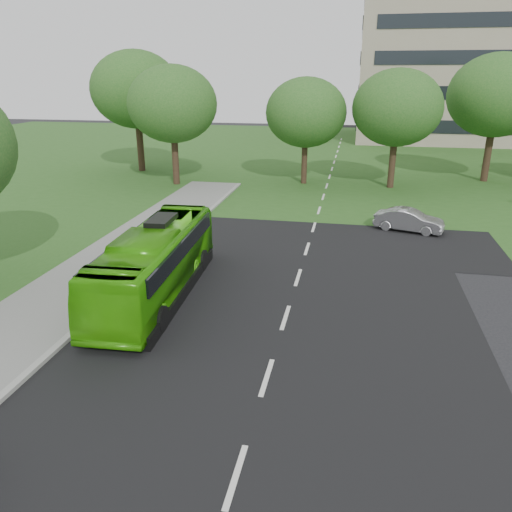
% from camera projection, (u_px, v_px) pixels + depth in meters
% --- Properties ---
extents(ground, '(160.00, 160.00, 0.00)m').
position_uv_depth(ground, '(277.00, 344.00, 16.82)').
color(ground, black).
rests_on(ground, ground).
extents(street_surfaces, '(120.00, 120.00, 0.15)m').
position_uv_depth(street_surfaces, '(319.00, 194.00, 37.84)').
color(street_surfaces, black).
rests_on(street_surfaces, ground).
extents(tree_park_a, '(7.08, 7.08, 9.41)m').
position_uv_depth(tree_park_a, '(172.00, 104.00, 39.37)').
color(tree_park_a, black).
rests_on(tree_park_a, ground).
extents(tree_park_b, '(6.46, 6.46, 8.47)m').
position_uv_depth(tree_park_b, '(306.00, 113.00, 39.85)').
color(tree_park_b, black).
rests_on(tree_park_b, ground).
extents(tree_park_c, '(6.85, 6.85, 9.10)m').
position_uv_depth(tree_park_c, '(397.00, 108.00, 38.15)').
color(tree_park_c, black).
rests_on(tree_park_c, ground).
extents(tree_park_d, '(7.80, 7.80, 10.32)m').
position_uv_depth(tree_park_d, '(497.00, 96.00, 40.29)').
color(tree_park_d, black).
rests_on(tree_park_d, ground).
extents(tree_park_f, '(8.05, 8.05, 10.74)m').
position_uv_depth(tree_park_f, '(136.00, 90.00, 44.85)').
color(tree_park_f, black).
rests_on(tree_park_f, ground).
extents(bus, '(2.86, 10.18, 2.81)m').
position_uv_depth(bus, '(156.00, 262.00, 20.22)').
color(bus, '#41B90E').
rests_on(bus, ground).
extents(sedan, '(4.11, 2.39, 1.28)m').
position_uv_depth(sedan, '(409.00, 220.00, 28.86)').
color(sedan, '#AAABAF').
rests_on(sedan, ground).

